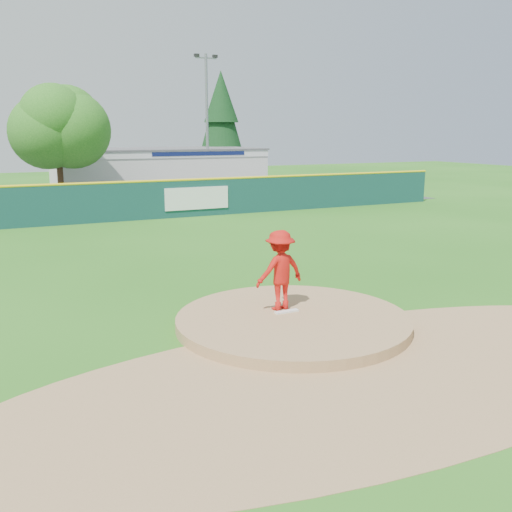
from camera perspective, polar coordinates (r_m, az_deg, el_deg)
name	(u,v)px	position (r m, az deg, el deg)	size (l,w,h in m)	color
ground	(293,326)	(13.58, 3.69, -6.99)	(120.00, 120.00, 0.00)	#286B19
pitchers_mound	(293,326)	(13.58, 3.69, -6.99)	(5.50, 5.50, 0.50)	#9E774C
pitching_rubber	(287,311)	(13.74, 3.09, -5.56)	(0.60, 0.15, 0.04)	white
infield_dirt_arc	(370,373)	(11.24, 11.34, -11.39)	(15.40, 15.40, 0.01)	#9E774C
parking_lot	(90,202)	(38.93, -16.23, 5.17)	(44.00, 16.00, 0.02)	#38383A
pitcher	(280,270)	(13.73, 2.41, -1.44)	(1.26, 0.72, 1.95)	red
van	(103,198)	(34.56, -15.06, 5.58)	(2.30, 4.98, 1.38)	silver
pool_building_grp	(157,170)	(44.96, -9.83, 8.48)	(15.20, 8.20, 3.31)	silver
fence_banners	(45,206)	(29.40, -20.38, 4.70)	(19.17, 0.04, 1.20)	#50120B
outfield_fence	(120,200)	(30.02, -13.42, 5.44)	(40.00, 0.14, 2.07)	#133E3D
deciduous_tree	(57,131)	(36.41, -19.28, 11.70)	(5.60, 5.60, 7.36)	#382314
conifer_tree	(221,120)	(50.97, -3.49, 13.42)	(4.40, 4.40, 9.50)	#382314
light_pole_right	(207,118)	(43.00, -4.93, 13.62)	(1.75, 0.25, 10.00)	gray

